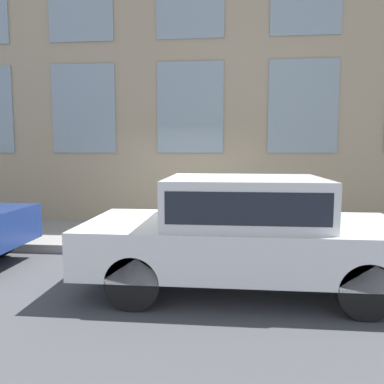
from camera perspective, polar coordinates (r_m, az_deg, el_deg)
name	(u,v)px	position (r m, az deg, el deg)	size (l,w,h in m)	color
ground_plane	(176,257)	(6.85, -2.39, -9.92)	(80.00, 80.00, 0.00)	#47474C
sidewalk	(184,237)	(8.01, -1.17, -6.91)	(2.46, 60.00, 0.17)	gray
building_facade	(191,81)	(9.32, -0.18, 16.56)	(0.33, 40.00, 7.13)	tan
fire_hydrant	(210,222)	(7.03, 2.70, -4.59)	(0.35, 0.46, 0.81)	gray
person	(176,202)	(7.64, -2.48, -1.46)	(0.29, 0.19, 1.19)	#232328
parked_car_white_near	(244,228)	(5.23, 7.90, -5.39)	(1.91, 4.35, 1.55)	black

